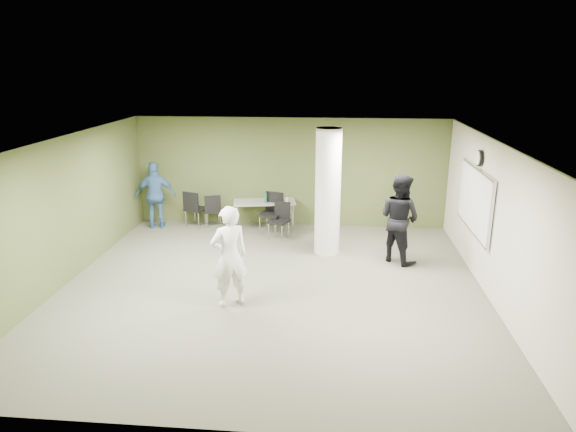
# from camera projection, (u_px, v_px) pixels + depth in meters

# --- Properties ---
(floor) EXTENTS (8.00, 8.00, 0.00)m
(floor) POSITION_uv_depth(u_px,v_px,m) (272.00, 287.00, 9.82)
(floor) COLOR #50503F
(floor) RESTS_ON ground
(ceiling) EXTENTS (8.00, 8.00, 0.00)m
(ceiling) POSITION_uv_depth(u_px,v_px,m) (271.00, 141.00, 9.01)
(ceiling) COLOR white
(ceiling) RESTS_ON wall_back
(wall_back) EXTENTS (8.00, 2.80, 0.02)m
(wall_back) POSITION_uv_depth(u_px,v_px,m) (290.00, 172.00, 13.22)
(wall_back) COLOR #4D5528
(wall_back) RESTS_ON floor
(wall_left) EXTENTS (0.02, 8.00, 2.80)m
(wall_left) POSITION_uv_depth(u_px,v_px,m) (63.00, 212.00, 9.76)
(wall_left) COLOR #4D5528
(wall_left) RESTS_ON floor
(wall_right_cream) EXTENTS (0.02, 8.00, 2.80)m
(wall_right_cream) POSITION_uv_depth(u_px,v_px,m) (496.00, 223.00, 9.06)
(wall_right_cream) COLOR beige
(wall_right_cream) RESTS_ON floor
(column) EXTENTS (0.56, 0.56, 2.80)m
(column) POSITION_uv_depth(u_px,v_px,m) (328.00, 192.00, 11.23)
(column) COLOR silver
(column) RESTS_ON floor
(whiteboard) EXTENTS (0.05, 2.30, 1.30)m
(whiteboard) POSITION_uv_depth(u_px,v_px,m) (475.00, 200.00, 10.19)
(whiteboard) COLOR silver
(whiteboard) RESTS_ON wall_right_cream
(wall_clock) EXTENTS (0.06, 0.32, 0.32)m
(wall_clock) POSITION_uv_depth(u_px,v_px,m) (479.00, 158.00, 9.94)
(wall_clock) COLOR black
(wall_clock) RESTS_ON wall_right_cream
(folding_table) EXTENTS (1.65, 0.94, 0.99)m
(folding_table) POSITION_uv_depth(u_px,v_px,m) (265.00, 203.00, 13.05)
(folding_table) COLOR gray
(folding_table) RESTS_ON floor
(wastebasket) EXTENTS (0.25, 0.25, 0.28)m
(wastebasket) POSITION_uv_depth(u_px,v_px,m) (232.00, 230.00, 12.73)
(wastebasket) COLOR #4C4C4C
(wastebasket) RESTS_ON floor
(chair_back_left) EXTENTS (0.56, 0.56, 0.87)m
(chair_back_left) POSITION_uv_depth(u_px,v_px,m) (212.00, 208.00, 13.25)
(chair_back_left) COLOR black
(chair_back_left) RESTS_ON floor
(chair_back_right) EXTENTS (0.62, 0.62, 0.96)m
(chair_back_right) POSITION_uv_depth(u_px,v_px,m) (194.00, 206.00, 13.21)
(chair_back_right) COLOR black
(chair_back_right) RESTS_ON floor
(chair_table_left) EXTENTS (0.63, 0.63, 1.01)m
(chair_table_left) POSITION_uv_depth(u_px,v_px,m) (272.00, 209.00, 12.82)
(chair_table_left) COLOR black
(chair_table_left) RESTS_ON floor
(chair_table_right) EXTENTS (0.57, 0.57, 0.88)m
(chair_table_right) POSITION_uv_depth(u_px,v_px,m) (280.00, 217.00, 12.46)
(chair_table_right) COLOR black
(chair_table_right) RESTS_ON floor
(woman_white) EXTENTS (0.79, 0.72, 1.82)m
(woman_white) POSITION_uv_depth(u_px,v_px,m) (229.00, 257.00, 8.87)
(woman_white) COLOR white
(woman_white) RESTS_ON floor
(man_black) EXTENTS (1.18, 1.17, 1.92)m
(man_black) POSITION_uv_depth(u_px,v_px,m) (399.00, 218.00, 10.86)
(man_black) COLOR black
(man_black) RESTS_ON floor
(man_blue) EXTENTS (1.07, 0.60, 1.73)m
(man_blue) POSITION_uv_depth(u_px,v_px,m) (156.00, 195.00, 13.10)
(man_blue) COLOR #3E679B
(man_blue) RESTS_ON floor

